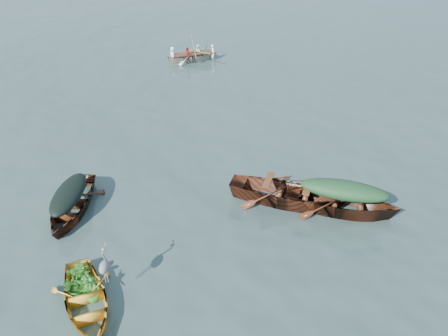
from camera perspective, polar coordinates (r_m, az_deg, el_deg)
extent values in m
plane|color=#324743|center=(12.96, 0.88, -6.06)|extent=(140.00, 140.00, 0.00)
imported|color=orange|center=(10.98, -17.42, -17.10)|extent=(2.69, 3.54, 0.88)
imported|color=#4F2412|center=(13.80, -19.14, -5.44)|extent=(1.52, 3.89, 0.97)
imported|color=#451E10|center=(13.50, 14.96, -5.56)|extent=(4.81, 2.48, 1.09)
imported|color=brown|center=(13.53, 8.10, -4.54)|extent=(5.12, 2.86, 1.17)
imported|color=beige|center=(24.92, -4.04, 13.73)|extent=(4.06, 2.48, 0.91)
ellipsoid|color=black|center=(13.41, -19.66, -3.13)|extent=(0.84, 2.14, 0.40)
ellipsoid|color=#183C1E|center=(13.03, 15.45, -2.78)|extent=(2.65, 1.37, 0.52)
imported|color=#34681B|center=(10.84, -18.41, -12.41)|extent=(1.02, 1.12, 0.60)
imported|color=white|center=(24.66, -4.11, 15.56)|extent=(2.93, 1.96, 0.76)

